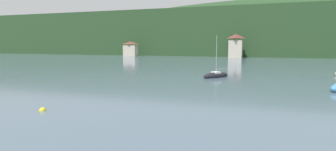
# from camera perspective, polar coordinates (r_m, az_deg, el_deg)

# --- Properties ---
(wooded_hillside) EXTENTS (352.00, 61.59, 41.92)m
(wooded_hillside) POSITION_cam_1_polar(r_m,az_deg,el_deg) (138.54, 20.02, 7.74)
(wooded_hillside) COLOR #264223
(wooded_hillside) RESTS_ON ground_plane
(shore_building_west) EXTENTS (5.50, 3.27, 5.89)m
(shore_building_west) POSITION_cam_1_polar(r_m,az_deg,el_deg) (108.36, -8.06, 5.64)
(shore_building_west) COLOR #BCB29E
(shore_building_west) RESTS_ON ground_plane
(shore_building_westcentral) EXTENTS (4.78, 6.23, 8.47)m
(shore_building_westcentral) POSITION_cam_1_polar(r_m,az_deg,el_deg) (98.52, 14.34, 6.11)
(shore_building_westcentral) COLOR #BCB29E
(shore_building_westcentral) RESTS_ON ground_plane
(sailboat_far_2) EXTENTS (4.09, 4.97, 6.54)m
(sailboat_far_2) POSITION_cam_1_polar(r_m,az_deg,el_deg) (40.64, 10.27, 0.01)
(sailboat_far_2) COLOR black
(sailboat_far_2) RESTS_ON ground_plane
(mooring_buoy_far) EXTENTS (0.50, 0.50, 0.50)m
(mooring_buoy_far) POSITION_cam_1_polar(r_m,az_deg,el_deg) (22.38, -25.35, -6.84)
(mooring_buoy_far) COLOR yellow
(mooring_buoy_far) RESTS_ON ground_plane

